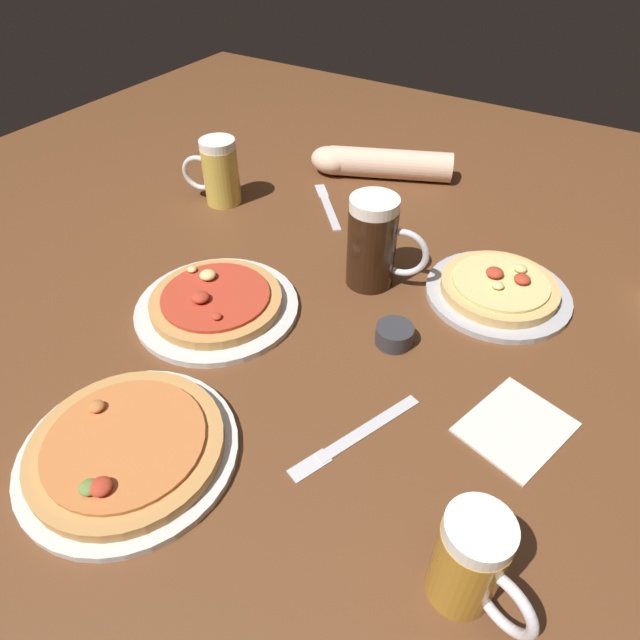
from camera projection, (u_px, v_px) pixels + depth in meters
name	position (u px, v px, depth m)	size (l,w,h in m)	color
ground_plane	(320.00, 335.00, 0.94)	(2.40, 2.40, 0.03)	brown
pizza_plate_near	(217.00, 303.00, 0.96)	(0.29, 0.29, 0.05)	silver
pizza_plate_far	(499.00, 289.00, 0.99)	(0.26, 0.26, 0.05)	#B2B2B7
pizza_plate_side	(127.00, 449.00, 0.73)	(0.30, 0.30, 0.05)	silver
beer_mug_dark	(219.00, 172.00, 1.21)	(0.13, 0.08, 0.15)	gold
beer_mug_amber	(374.00, 243.00, 0.97)	(0.15, 0.09, 0.18)	black
beer_mug_pale	(471.00, 563.00, 0.56)	(0.12, 0.08, 0.14)	#B27A23
ramekin_butter	(394.00, 335.00, 0.89)	(0.06, 0.06, 0.03)	#333338
napkin_folded	(516.00, 426.00, 0.77)	(0.12, 0.15, 0.01)	silver
knife_right	(328.00, 205.00, 1.24)	(0.16, 0.17, 0.01)	silver
knife_spare	(356.00, 436.00, 0.76)	(0.10, 0.22, 0.01)	silver
diner_arm	(375.00, 163.00, 1.33)	(0.34, 0.19, 0.07)	beige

